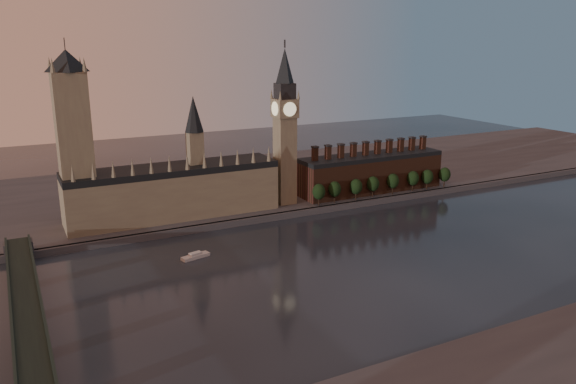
# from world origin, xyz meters

# --- Properties ---
(ground) EXTENTS (900.00, 900.00, 0.00)m
(ground) POSITION_xyz_m (0.00, 0.00, 0.00)
(ground) COLOR black
(ground) RESTS_ON ground
(north_bank) EXTENTS (900.00, 182.00, 4.00)m
(north_bank) POSITION_xyz_m (0.00, 178.04, 2.00)
(north_bank) COLOR #4C4B51
(north_bank) RESTS_ON ground
(palace_of_westminster) EXTENTS (130.00, 30.30, 74.00)m
(palace_of_westminster) POSITION_xyz_m (-64.41, 114.91, 21.63)
(palace_of_westminster) COLOR gray
(palace_of_westminster) RESTS_ON north_bank
(victoria_tower) EXTENTS (24.00, 24.00, 108.00)m
(victoria_tower) POSITION_xyz_m (-120.00, 115.00, 59.09)
(victoria_tower) COLOR gray
(victoria_tower) RESTS_ON north_bank
(big_ben) EXTENTS (15.00, 15.00, 107.00)m
(big_ben) POSITION_xyz_m (10.00, 110.00, 56.83)
(big_ben) COLOR gray
(big_ben) RESTS_ON north_bank
(chimney_block) EXTENTS (110.00, 25.00, 37.00)m
(chimney_block) POSITION_xyz_m (80.00, 110.00, 17.82)
(chimney_block) COLOR #4B2B1D
(chimney_block) RESTS_ON north_bank
(embankment_tree_0) EXTENTS (8.60, 8.60, 14.88)m
(embankment_tree_0) POSITION_xyz_m (27.07, 93.80, 13.47)
(embankment_tree_0) COLOR black
(embankment_tree_0) RESTS_ON north_bank
(embankment_tree_1) EXTENTS (8.60, 8.60, 14.88)m
(embankment_tree_1) POSITION_xyz_m (39.93, 94.72, 13.47)
(embankment_tree_1) COLOR black
(embankment_tree_1) RESTS_ON north_bank
(embankment_tree_2) EXTENTS (8.60, 8.60, 14.88)m
(embankment_tree_2) POSITION_xyz_m (56.68, 93.89, 13.47)
(embankment_tree_2) COLOR black
(embankment_tree_2) RESTS_ON north_bank
(embankment_tree_3) EXTENTS (8.60, 8.60, 14.88)m
(embankment_tree_3) POSITION_xyz_m (71.45, 94.81, 13.47)
(embankment_tree_3) COLOR black
(embankment_tree_3) RESTS_ON north_bank
(embankment_tree_4) EXTENTS (8.60, 8.60, 14.88)m
(embankment_tree_4) POSITION_xyz_m (89.03, 95.21, 13.47)
(embankment_tree_4) COLOR black
(embankment_tree_4) RESTS_ON north_bank
(embankment_tree_5) EXTENTS (8.60, 8.60, 14.88)m
(embankment_tree_5) POSITION_xyz_m (107.07, 95.11, 13.47)
(embankment_tree_5) COLOR black
(embankment_tree_5) RESTS_ON north_bank
(embankment_tree_6) EXTENTS (8.60, 8.60, 14.88)m
(embankment_tree_6) POSITION_xyz_m (119.54, 93.97, 13.47)
(embankment_tree_6) COLOR black
(embankment_tree_6) RESTS_ON north_bank
(embankment_tree_7) EXTENTS (8.60, 8.60, 14.88)m
(embankment_tree_7) POSITION_xyz_m (135.88, 93.59, 13.47)
(embankment_tree_7) COLOR black
(embankment_tree_7) RESTS_ON north_bank
(westminster_bridge) EXTENTS (14.00, 200.00, 11.55)m
(westminster_bridge) POSITION_xyz_m (-155.00, -2.70, 7.44)
(westminster_bridge) COLOR black
(westminster_bridge) RESTS_ON ground
(river_boat) EXTENTS (15.94, 7.91, 3.07)m
(river_boat) POSITION_xyz_m (-72.68, 50.60, 1.17)
(river_boat) COLOR silver
(river_boat) RESTS_ON ground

